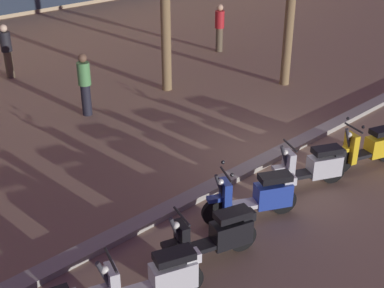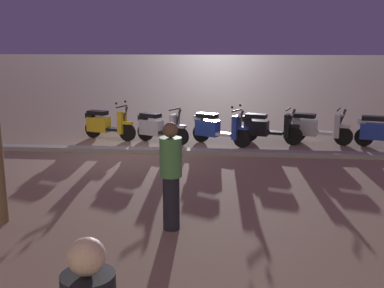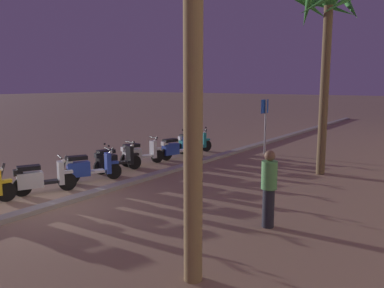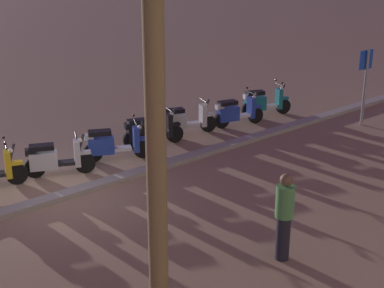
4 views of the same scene
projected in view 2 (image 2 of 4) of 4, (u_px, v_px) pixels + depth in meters
name	position (u px, v px, depth m)	size (l,w,h in m)	color
ground_plane	(133.00, 154.00, 12.25)	(200.00, 200.00, 0.00)	#93755B
curb_strip	(134.00, 150.00, 12.36)	(60.00, 0.36, 0.12)	gray
scooter_blue_mid_front	(383.00, 131.00, 12.89)	(1.72, 0.74, 1.17)	black
scooter_silver_second_in_line	(315.00, 128.00, 13.46)	(1.76, 0.84, 1.04)	black
scooter_black_last_in_row	(266.00, 128.00, 13.47)	(1.77, 0.80, 1.04)	black
scooter_blue_tail_end	(216.00, 128.00, 13.31)	(1.70, 0.99, 1.17)	black
scooter_silver_far_back	(158.00, 127.00, 13.51)	(1.62, 0.91, 1.04)	black
scooter_yellow_mid_centre	(106.00, 124.00, 14.02)	(1.70, 0.81, 1.17)	black
pedestrian_by_palm_tree	(171.00, 174.00, 7.12)	(0.34, 0.34, 1.70)	black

